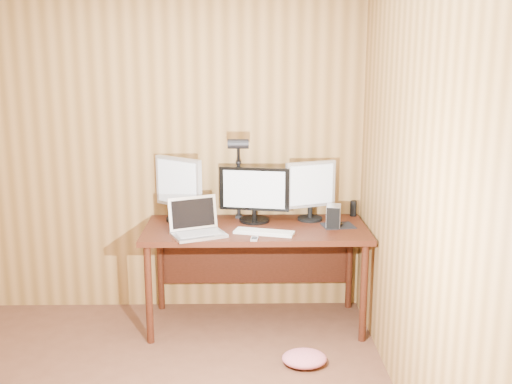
{
  "coord_description": "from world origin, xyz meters",
  "views": [
    {
      "loc": [
        0.85,
        -2.52,
        1.95
      ],
      "look_at": [
        0.93,
        1.58,
        1.02
      ],
      "focal_mm": 42.0,
      "sensor_mm": 36.0,
      "label": 1
    }
  ],
  "objects_px": {
    "laptop": "(196,225)",
    "speaker": "(353,208)",
    "keyboard": "(264,232)",
    "monitor_center": "(254,194)",
    "mouse": "(338,223)",
    "monitor_left": "(179,187)",
    "phone": "(254,239)",
    "desk": "(256,240)",
    "hard_drive": "(333,216)",
    "desk_lamp": "(238,166)",
    "monitor_right": "(311,189)"
  },
  "relations": [
    {
      "from": "monitor_left",
      "to": "phone",
      "type": "relative_size",
      "value": 4.88
    },
    {
      "from": "monitor_left",
      "to": "phone",
      "type": "bearing_deg",
      "value": -4.28
    },
    {
      "from": "hard_drive",
      "to": "desk_lamp",
      "type": "bearing_deg",
      "value": 176.13
    },
    {
      "from": "monitor_center",
      "to": "keyboard",
      "type": "height_order",
      "value": "monitor_center"
    },
    {
      "from": "speaker",
      "to": "monitor_right",
      "type": "bearing_deg",
      "value": -162.29
    },
    {
      "from": "laptop",
      "to": "mouse",
      "type": "height_order",
      "value": "laptop"
    },
    {
      "from": "desk",
      "to": "keyboard",
      "type": "distance_m",
      "value": 0.28
    },
    {
      "from": "monitor_center",
      "to": "phone",
      "type": "relative_size",
      "value": 5.28
    },
    {
      "from": "monitor_center",
      "to": "mouse",
      "type": "relative_size",
      "value": 4.98
    },
    {
      "from": "monitor_center",
      "to": "monitor_left",
      "type": "height_order",
      "value": "monitor_left"
    },
    {
      "from": "hard_drive",
      "to": "desk_lamp",
      "type": "relative_size",
      "value": 0.24
    },
    {
      "from": "monitor_right",
      "to": "laptop",
      "type": "bearing_deg",
      "value": -177.27
    },
    {
      "from": "laptop",
      "to": "desk_lamp",
      "type": "distance_m",
      "value": 0.57
    },
    {
      "from": "monitor_center",
      "to": "monitor_right",
      "type": "distance_m",
      "value": 0.42
    },
    {
      "from": "monitor_left",
      "to": "phone",
      "type": "xyz_separation_m",
      "value": [
        0.55,
        -0.49,
        -0.25
      ]
    },
    {
      "from": "laptop",
      "to": "speaker",
      "type": "height_order",
      "value": "laptop"
    },
    {
      "from": "monitor_center",
      "to": "desk",
      "type": "bearing_deg",
      "value": -73.49
    },
    {
      "from": "monitor_center",
      "to": "mouse",
      "type": "height_order",
      "value": "monitor_center"
    },
    {
      "from": "monitor_left",
      "to": "monitor_right",
      "type": "distance_m",
      "value": 0.98
    },
    {
      "from": "monitor_center",
      "to": "mouse",
      "type": "xyz_separation_m",
      "value": [
        0.61,
        -0.14,
        -0.19
      ]
    },
    {
      "from": "monitor_right",
      "to": "desk_lamp",
      "type": "bearing_deg",
      "value": 159.96
    },
    {
      "from": "keyboard",
      "to": "speaker",
      "type": "height_order",
      "value": "speaker"
    },
    {
      "from": "hard_drive",
      "to": "speaker",
      "type": "bearing_deg",
      "value": 67.5
    },
    {
      "from": "speaker",
      "to": "desk_lamp",
      "type": "relative_size",
      "value": 0.18
    },
    {
      "from": "keyboard",
      "to": "phone",
      "type": "bearing_deg",
      "value": -100.61
    },
    {
      "from": "monitor_right",
      "to": "hard_drive",
      "type": "xyz_separation_m",
      "value": [
        0.15,
        -0.19,
        -0.16
      ]
    },
    {
      "from": "monitor_left",
      "to": "mouse",
      "type": "xyz_separation_m",
      "value": [
        1.17,
        -0.17,
        -0.24
      ]
    },
    {
      "from": "monitor_left",
      "to": "laptop",
      "type": "bearing_deg",
      "value": -29.31
    },
    {
      "from": "speaker",
      "to": "desk",
      "type": "bearing_deg",
      "value": -163.59
    },
    {
      "from": "monitor_center",
      "to": "keyboard",
      "type": "xyz_separation_m",
      "value": [
        0.06,
        -0.32,
        -0.2
      ]
    },
    {
      "from": "laptop",
      "to": "desk_lamp",
      "type": "bearing_deg",
      "value": 27.13
    },
    {
      "from": "desk",
      "to": "hard_drive",
      "type": "distance_m",
      "value": 0.6
    },
    {
      "from": "desk",
      "to": "laptop",
      "type": "height_order",
      "value": "laptop"
    },
    {
      "from": "mouse",
      "to": "desk_lamp",
      "type": "distance_m",
      "value": 0.84
    },
    {
      "from": "monitor_right",
      "to": "mouse",
      "type": "height_order",
      "value": "monitor_right"
    },
    {
      "from": "desk",
      "to": "desk_lamp",
      "type": "height_order",
      "value": "desk_lamp"
    },
    {
      "from": "desk",
      "to": "monitor_left",
      "type": "height_order",
      "value": "monitor_left"
    },
    {
      "from": "keyboard",
      "to": "mouse",
      "type": "bearing_deg",
      "value": 34.18
    },
    {
      "from": "phone",
      "to": "speaker",
      "type": "distance_m",
      "value": 0.98
    },
    {
      "from": "desk",
      "to": "hard_drive",
      "type": "height_order",
      "value": "hard_drive"
    },
    {
      "from": "monitor_center",
      "to": "keyboard",
      "type": "relative_size",
      "value": 1.19
    },
    {
      "from": "laptop",
      "to": "keyboard",
      "type": "bearing_deg",
      "value": -22.59
    },
    {
      "from": "monitor_center",
      "to": "phone",
      "type": "height_order",
      "value": "monitor_center"
    },
    {
      "from": "desk",
      "to": "speaker",
      "type": "xyz_separation_m",
      "value": [
        0.76,
        0.22,
        0.18
      ]
    },
    {
      "from": "laptop",
      "to": "desk",
      "type": "bearing_deg",
      "value": 6.94
    },
    {
      "from": "desk",
      "to": "monitor_center",
      "type": "bearing_deg",
      "value": 95.95
    },
    {
      "from": "monitor_left",
      "to": "speaker",
      "type": "height_order",
      "value": "monitor_left"
    },
    {
      "from": "mouse",
      "to": "keyboard",
      "type": "bearing_deg",
      "value": -159.57
    },
    {
      "from": "monitor_right",
      "to": "desk_lamp",
      "type": "distance_m",
      "value": 0.56
    },
    {
      "from": "monitor_right",
      "to": "mouse",
      "type": "relative_size",
      "value": 4.27
    }
  ]
}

